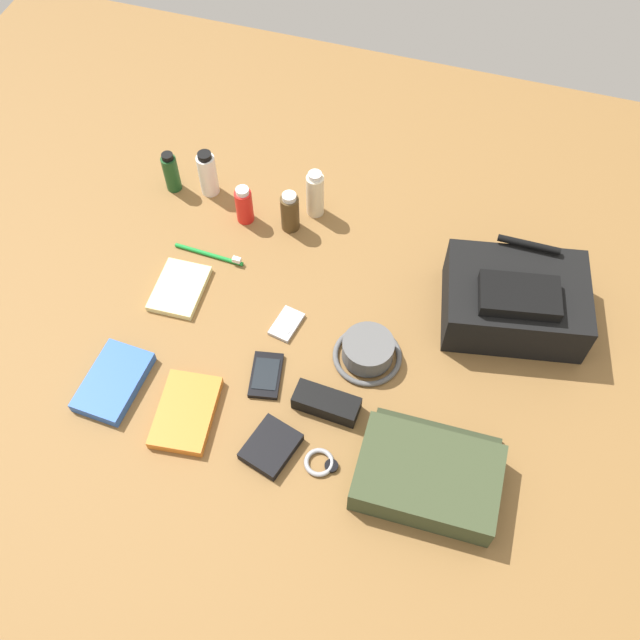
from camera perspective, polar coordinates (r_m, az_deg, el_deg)
name	(u,v)px	position (r m, az deg, el deg)	size (l,w,h in m)	color
ground_plane	(320,332)	(1.65, 0.00, -0.99)	(2.64, 2.02, 0.02)	brown
backpack	(515,300)	(1.66, 15.19, 1.53)	(0.35, 0.28, 0.15)	black
toiletry_pouch	(428,475)	(1.46, 8.55, -12.09)	(0.28, 0.23, 0.07)	#384228
bucket_hat	(368,351)	(1.58, 3.81, -2.50)	(0.15, 0.15, 0.06)	#595959
shampoo_bottle	(171,172)	(1.91, -11.72, 11.40)	(0.04, 0.04, 0.12)	#19471E
toothpaste_tube	(208,174)	(1.88, -8.90, 11.39)	(0.05, 0.05, 0.13)	white
sunscreen_spray	(244,205)	(1.81, -6.04, 9.05)	(0.04, 0.04, 0.11)	red
cologne_bottle	(290,212)	(1.78, -2.40, 8.56)	(0.05, 0.05, 0.11)	#473319
lotion_bottle	(315,194)	(1.81, -0.39, 9.96)	(0.04, 0.04, 0.14)	beige
paperback_novel	(114,382)	(1.62, -16.04, -4.75)	(0.12, 0.18, 0.03)	blue
travel_guidebook	(186,412)	(1.55, -10.58, -7.21)	(0.14, 0.19, 0.02)	orange
cell_phone	(266,375)	(1.57, -4.30, -4.38)	(0.08, 0.12, 0.01)	black
media_player	(286,324)	(1.64, -2.67, -0.33)	(0.07, 0.09, 0.01)	#B7B7BC
wristwatch	(321,463)	(1.48, 0.06, -11.26)	(0.07, 0.06, 0.01)	#99999E
toothbrush	(213,255)	(1.77, -8.51, 5.11)	(0.18, 0.02, 0.02)	#198C33
wallet	(271,447)	(1.49, -3.92, -10.00)	(0.09, 0.11, 0.02)	black
notepad	(180,288)	(1.72, -11.08, 2.47)	(0.11, 0.15, 0.02)	beige
sunglasses_case	(326,403)	(1.52, 0.52, -6.61)	(0.14, 0.06, 0.04)	black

